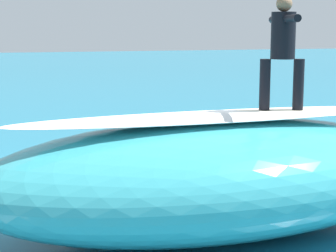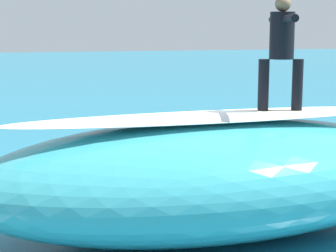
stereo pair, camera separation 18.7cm
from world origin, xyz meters
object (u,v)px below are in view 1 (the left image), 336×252
object	(u,v)px
surfboard_riding	(281,113)
surfer_riding	(283,44)
surfer_paddling	(78,172)
surfboard_paddling	(81,182)

from	to	relation	value
surfboard_riding	surfer_riding	world-z (taller)	surfer_riding
surfboard_riding	surfer_paddling	bearing A→B (deg)	-37.71
surfer_riding	surfboard_paddling	distance (m)	4.55
surfer_riding	surfboard_paddling	xyz separation A→B (m)	(2.30, -3.02, -2.51)
surfboard_paddling	surfer_paddling	bearing A→B (deg)	180.00
surfboard_paddling	surfer_paddling	world-z (taller)	surfer_paddling
surfer_riding	surfer_paddling	bearing A→B (deg)	-37.71
surfboard_riding	surfer_paddling	world-z (taller)	surfboard_riding
surfboard_riding	surfboard_paddling	distance (m)	4.11
surfer_riding	surfer_paddling	distance (m)	4.55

